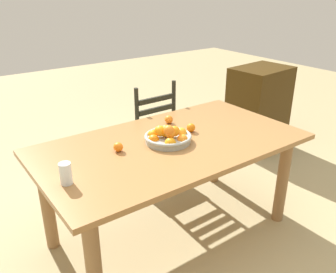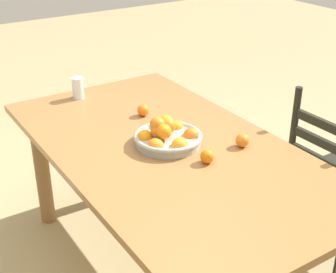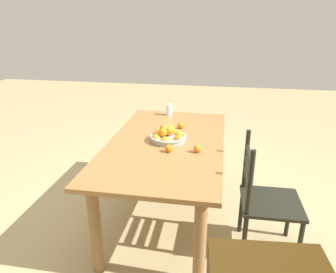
# 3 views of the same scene
# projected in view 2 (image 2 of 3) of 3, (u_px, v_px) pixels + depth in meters

# --- Properties ---
(ground_plane) EXTENTS (12.00, 12.00, 0.00)m
(ground_plane) POSITION_uv_depth(u_px,v_px,m) (168.00, 271.00, 2.61)
(ground_plane) COLOR tan
(dining_table) EXTENTS (1.83, 1.00, 0.76)m
(dining_table) POSITION_uv_depth(u_px,v_px,m) (168.00, 167.00, 2.32)
(dining_table) COLOR olive
(dining_table) RESTS_ON ground
(chair_near_window) EXTENTS (0.46, 0.46, 0.96)m
(chair_near_window) POSITION_uv_depth(u_px,v_px,m) (336.00, 181.00, 2.56)
(chair_near_window) COLOR black
(chair_near_window) RESTS_ON ground
(fruit_bowl) EXTENTS (0.32, 0.32, 0.14)m
(fruit_bowl) POSITION_uv_depth(u_px,v_px,m) (167.00, 136.00, 2.28)
(fruit_bowl) COLOR #9EA49A
(fruit_bowl) RESTS_ON dining_table
(orange_loose_0) EXTENTS (0.06, 0.06, 0.06)m
(orange_loose_0) POSITION_uv_depth(u_px,v_px,m) (207.00, 156.00, 2.12)
(orange_loose_0) COLOR orange
(orange_loose_0) RESTS_ON dining_table
(orange_loose_1) EXTENTS (0.06, 0.06, 0.06)m
(orange_loose_1) POSITION_uv_depth(u_px,v_px,m) (143.00, 110.00, 2.57)
(orange_loose_1) COLOR orange
(orange_loose_1) RESTS_ON dining_table
(orange_loose_2) EXTENTS (0.06, 0.06, 0.06)m
(orange_loose_2) POSITION_uv_depth(u_px,v_px,m) (242.00, 140.00, 2.26)
(orange_loose_2) COLOR orange
(orange_loose_2) RESTS_ON dining_table
(drinking_glass) EXTENTS (0.07, 0.07, 0.12)m
(drinking_glass) POSITION_uv_depth(u_px,v_px,m) (78.00, 88.00, 2.78)
(drinking_glass) COLOR silver
(drinking_glass) RESTS_ON dining_table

